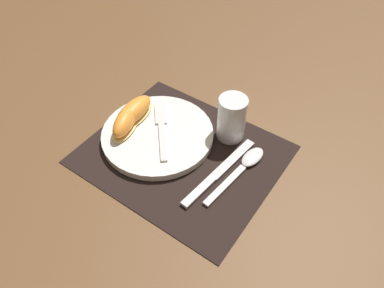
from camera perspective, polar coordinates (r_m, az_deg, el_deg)
The scene contains 10 objects.
ground_plane at distance 0.81m, azimuth -1.50°, elevation -1.64°, with size 3.00×3.00×0.00m, color brown.
placemat at distance 0.81m, azimuth -1.50°, elevation -1.54°, with size 0.40×0.34×0.00m.
plate at distance 0.84m, azimuth -5.25°, elevation 1.42°, with size 0.25×0.25×0.02m.
juice_glass at distance 0.82m, azimuth 6.03°, elevation 3.59°, with size 0.06×0.06×0.10m.
knife at distance 0.77m, azimuth 3.98°, elevation -4.44°, with size 0.04×0.22×0.01m.
spoon at distance 0.79m, azimuth 8.14°, elevation -3.06°, with size 0.04×0.19×0.01m.
fork at distance 0.84m, azimuth -4.66°, elevation 2.74°, with size 0.13×0.15×0.00m.
citrus_wedge_0 at distance 0.86m, azimuth -8.87°, elevation 4.83°, with size 0.06×0.12×0.04m.
citrus_wedge_1 at distance 0.85m, azimuth -9.70°, elevation 3.95°, with size 0.06×0.12×0.04m.
citrus_wedge_2 at distance 0.84m, azimuth -10.09°, elevation 3.36°, with size 0.08×0.12×0.04m.
Camera 1 is at (0.33, -0.42, 0.61)m, focal length 35.00 mm.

